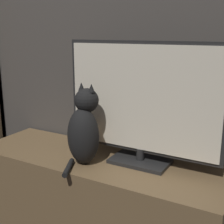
# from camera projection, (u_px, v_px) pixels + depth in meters

# --- Properties ---
(wall_back) EXTENTS (4.80, 0.05, 2.60)m
(wall_back) POSITION_uv_depth(u_px,v_px,m) (121.00, 17.00, 1.87)
(wall_back) COLOR #47423D
(wall_back) RESTS_ON ground_plane
(tv_stand) EXTENTS (1.52, 0.49, 0.50)m
(tv_stand) POSITION_uv_depth(u_px,v_px,m) (97.00, 196.00, 1.89)
(tv_stand) COLOR brown
(tv_stand) RESTS_ON ground_plane
(tv) EXTENTS (0.89, 0.20, 0.68)m
(tv) POSITION_uv_depth(u_px,v_px,m) (142.00, 103.00, 1.68)
(tv) COLOR black
(tv) RESTS_ON tv_stand
(cat) EXTENTS (0.21, 0.32, 0.45)m
(cat) POSITION_uv_depth(u_px,v_px,m) (84.00, 130.00, 1.72)
(cat) COLOR black
(cat) RESTS_ON tv_stand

